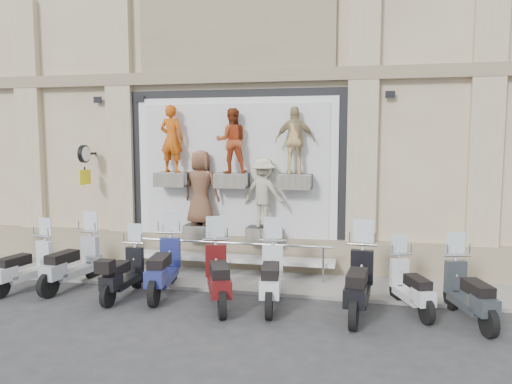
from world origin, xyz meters
TOP-DOWN VIEW (x-y plane):
  - ground at (0.00, 0.00)m, footprint 90.00×90.00m
  - sidewalk at (0.00, 2.10)m, footprint 16.00×2.20m
  - building at (0.00, 7.00)m, footprint 14.00×8.60m
  - shop_vitrine at (0.04, 2.75)m, footprint 5.60×0.91m
  - guard_rail at (0.00, 2.00)m, footprint 5.06×0.10m
  - clock_sign_bracket at (-3.90, 2.47)m, footprint 0.10×0.80m
  - scooter_b at (-4.12, 0.29)m, footprint 0.89×1.95m
  - scooter_c at (-3.17, 0.61)m, footprint 0.88×2.09m
  - scooter_d at (-1.75, 0.28)m, footprint 0.53×1.82m
  - scooter_e at (-0.99, 0.61)m, footprint 0.93×2.19m
  - scooter_f at (0.36, 0.20)m, footprint 1.35×2.18m
  - scooter_g at (1.40, 0.41)m, footprint 0.89×2.14m
  - scooter_h at (3.11, 0.24)m, footprint 0.80×2.18m
  - scooter_i at (4.10, 0.64)m, footprint 1.11×1.82m
  - scooter_j at (5.09, 0.30)m, footprint 1.06×1.99m

SIDE VIEW (x-z plane):
  - ground at x=0.00m, z-range 0.00..0.00m
  - sidewalk at x=0.00m, z-range 0.00..0.08m
  - guard_rail at x=0.00m, z-range 0.00..0.93m
  - scooter_i at x=4.10m, z-range 0.00..1.43m
  - scooter_d at x=-1.75m, z-range 0.00..1.48m
  - scooter_b at x=-4.12m, z-range 0.00..1.53m
  - scooter_j at x=5.09m, z-range 0.00..1.55m
  - scooter_c at x=-3.17m, z-range 0.00..1.65m
  - scooter_g at x=1.40m, z-range 0.00..1.69m
  - scooter_f at x=0.36m, z-range 0.00..1.71m
  - scooter_e at x=-0.99m, z-range 0.00..1.72m
  - scooter_h at x=3.11m, z-range 0.00..1.74m
  - shop_vitrine at x=0.04m, z-range 0.22..4.52m
  - clock_sign_bracket at x=-3.90m, z-range 2.29..3.31m
  - building at x=0.00m, z-range 0.00..12.00m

